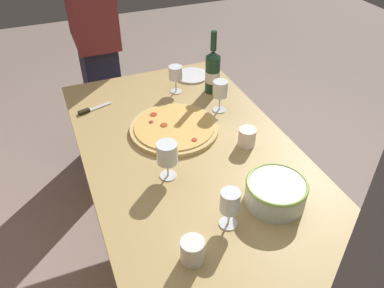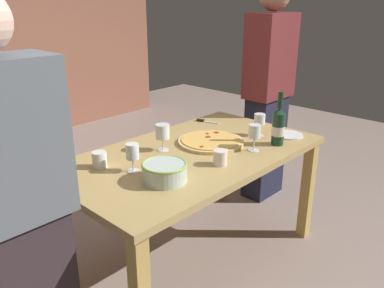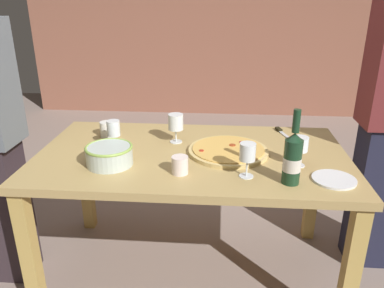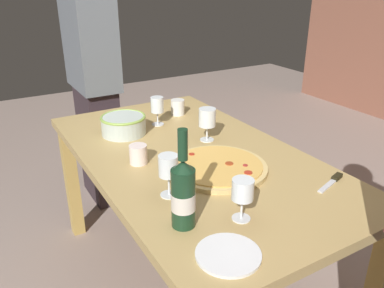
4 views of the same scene
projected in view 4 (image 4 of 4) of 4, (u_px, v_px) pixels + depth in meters
ground_plane at (192, 282)px, 2.07m from camera, size 8.00×8.00×0.00m
dining_table at (192, 172)px, 1.80m from camera, size 1.60×0.90×0.75m
pizza at (218, 167)px, 1.62m from camera, size 0.41×0.41×0.03m
serving_bowl at (123, 124)px, 1.97m from camera, size 0.23×0.23×0.10m
wine_bottle at (183, 193)px, 1.22m from camera, size 0.08×0.08×0.33m
wine_glass_near_pizza at (207, 119)px, 1.87m from camera, size 0.08×0.08×0.16m
wine_glass_by_bottle at (243, 192)px, 1.26m from camera, size 0.07×0.07×0.15m
wine_glass_far_left at (157, 106)px, 2.07m from camera, size 0.07×0.07×0.15m
wine_glass_far_right at (168, 168)px, 1.39m from camera, size 0.07×0.07×0.16m
cup_amber at (138, 154)px, 1.66m from camera, size 0.08×0.08×0.08m
cup_ceramic at (178, 107)px, 2.24m from camera, size 0.08×0.08×0.09m
side_plate at (228, 254)px, 1.13m from camera, size 0.19×0.19×0.01m
pizza_knife at (333, 180)px, 1.53m from camera, size 0.07×0.18×0.02m
person_guest_left at (94, 85)px, 2.56m from camera, size 0.45×0.24×1.65m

